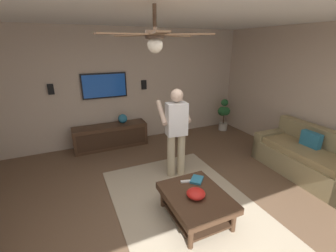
# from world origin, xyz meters

# --- Properties ---
(ground_plane) EXTENTS (7.98, 7.98, 0.00)m
(ground_plane) POSITION_xyz_m (0.00, 0.00, 0.00)
(ground_plane) COLOR brown
(wall_back_tv) EXTENTS (0.10, 6.85, 2.73)m
(wall_back_tv) POSITION_xyz_m (3.18, 0.00, 1.36)
(wall_back_tv) COLOR #BCA893
(wall_back_tv) RESTS_ON ground
(area_rug) EXTENTS (3.11, 2.01, 0.01)m
(area_rug) POSITION_xyz_m (0.13, -0.29, 0.01)
(area_rug) COLOR tan
(area_rug) RESTS_ON ground
(couch) EXTENTS (1.94, 0.95, 0.87)m
(couch) POSITION_xyz_m (0.07, -2.82, 0.32)
(couch) COLOR #93845B
(couch) RESTS_ON ground
(coffee_table) EXTENTS (1.00, 0.80, 0.40)m
(coffee_table) POSITION_xyz_m (-0.07, -0.29, 0.30)
(coffee_table) COLOR #422B1C
(coffee_table) RESTS_ON ground
(media_console) EXTENTS (0.45, 1.70, 0.55)m
(media_console) POSITION_xyz_m (2.84, 0.31, 0.28)
(media_console) COLOR #422B1C
(media_console) RESTS_ON ground
(tv) EXTENTS (0.05, 1.02, 0.57)m
(tv) POSITION_xyz_m (3.09, 0.31, 1.44)
(tv) COLOR black
(person_standing) EXTENTS (0.58, 0.58, 1.64)m
(person_standing) POSITION_xyz_m (1.09, -0.55, 0.93)
(person_standing) COLOR #C6B793
(person_standing) RESTS_ON ground
(potted_plant_tall) EXTENTS (0.34, 0.34, 0.89)m
(potted_plant_tall) POSITION_xyz_m (2.66, -2.86, 0.51)
(potted_plant_tall) COLOR #B7B2A8
(potted_plant_tall) RESTS_ON ground
(bowl) EXTENTS (0.25, 0.25, 0.11)m
(bowl) POSITION_xyz_m (-0.13, -0.25, 0.46)
(bowl) COLOR red
(bowl) RESTS_ON coffee_table
(remote_white) EXTENTS (0.08, 0.16, 0.02)m
(remote_white) POSITION_xyz_m (0.24, -0.30, 0.41)
(remote_white) COLOR white
(remote_white) RESTS_ON coffee_table
(book) EXTENTS (0.27, 0.27, 0.04)m
(book) POSITION_xyz_m (0.20, -0.47, 0.42)
(book) COLOR teal
(book) RESTS_ON coffee_table
(vase_round) EXTENTS (0.22, 0.22, 0.22)m
(vase_round) POSITION_xyz_m (2.89, -0.02, 0.66)
(vase_round) COLOR teal
(vase_round) RESTS_ON media_console
(wall_speaker_left) EXTENTS (0.06, 0.12, 0.22)m
(wall_speaker_left) POSITION_xyz_m (3.10, -0.65, 1.40)
(wall_speaker_left) COLOR black
(wall_speaker_right) EXTENTS (0.06, 0.12, 0.22)m
(wall_speaker_right) POSITION_xyz_m (3.10, 1.42, 1.44)
(wall_speaker_right) COLOR black
(ceiling_fan) EXTENTS (1.16, 1.16, 0.46)m
(ceiling_fan) POSITION_xyz_m (0.01, 0.24, 2.40)
(ceiling_fan) COLOR #4C3828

